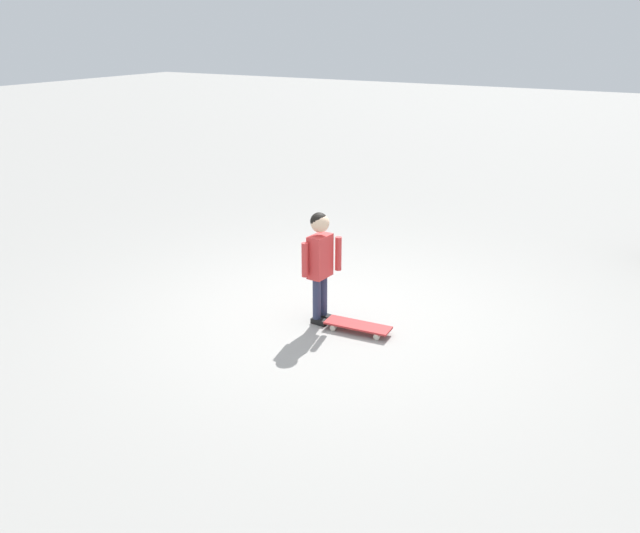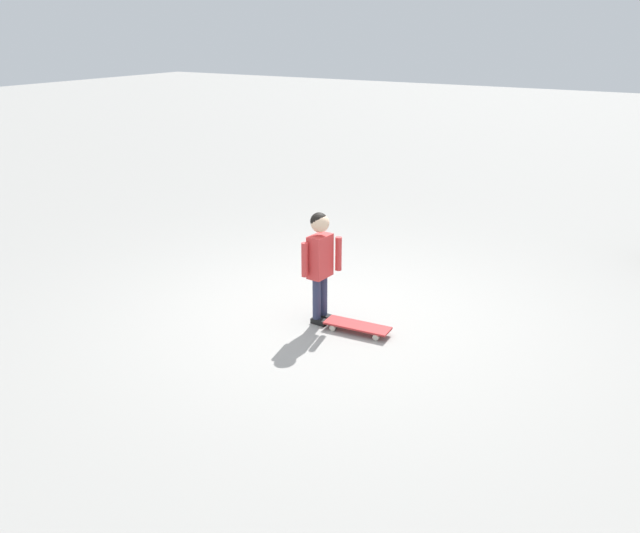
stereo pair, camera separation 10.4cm
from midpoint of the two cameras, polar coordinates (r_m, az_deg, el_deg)
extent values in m
plane|color=gray|center=(6.36, 0.44, -4.17)|extent=(50.00, 50.00, 0.00)
cylinder|color=#2D3351|center=(6.16, -0.20, -2.56)|extent=(0.08, 0.08, 0.42)
cube|color=black|center=(6.23, 0.03, -4.44)|extent=(0.09, 0.15, 0.05)
cylinder|color=#2D3351|center=(6.08, -0.78, -2.89)|extent=(0.08, 0.08, 0.42)
cube|color=black|center=(6.15, -0.54, -4.80)|extent=(0.09, 0.15, 0.05)
cube|color=#D13838|center=(5.97, -0.50, 0.90)|extent=(0.25, 0.16, 0.40)
cylinder|color=#D13838|center=(6.04, 1.11, 1.13)|extent=(0.06, 0.06, 0.32)
cylinder|color=#D13838|center=(5.88, -1.83, 0.59)|extent=(0.06, 0.06, 0.32)
sphere|color=beige|center=(5.87, -0.51, 3.80)|extent=(0.17, 0.17, 0.17)
sphere|color=black|center=(5.87, -0.59, 3.95)|extent=(0.16, 0.16, 0.16)
cube|color=#B22D2D|center=(5.99, 2.81, -5.13)|extent=(0.24, 0.62, 0.02)
cube|color=#B7B7BC|center=(5.92, 4.72, -5.62)|extent=(0.11, 0.04, 0.02)
cube|color=#B7B7BC|center=(6.07, 0.95, -4.88)|extent=(0.11, 0.04, 0.02)
cylinder|color=beige|center=(6.00, 4.97, -5.53)|extent=(0.03, 0.06, 0.06)
cylinder|color=beige|center=(5.87, 4.44, -6.12)|extent=(0.03, 0.06, 0.06)
cylinder|color=beige|center=(6.14, 1.24, -4.80)|extent=(0.03, 0.06, 0.06)
cylinder|color=beige|center=(6.02, 0.65, -5.35)|extent=(0.03, 0.06, 0.06)
camera|label=1|loc=(0.05, -90.50, -0.18)|focal=36.79mm
camera|label=2|loc=(0.05, 89.50, 0.18)|focal=36.79mm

